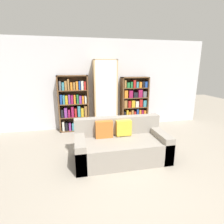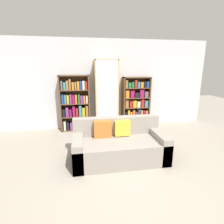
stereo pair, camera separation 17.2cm
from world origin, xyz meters
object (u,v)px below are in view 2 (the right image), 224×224
Objects in this scene: display_cabinet at (106,96)px; wine_bottle at (131,139)px; couch at (119,146)px; bookshelf_right at (136,103)px; bookshelf_left at (75,104)px.

wine_bottle is at bearing -71.44° from display_cabinet.
couch is 0.81m from wine_bottle.
bookshelf_right is 4.62× the size of wine_bottle.
bookshelf_left is 1.04× the size of bookshelf_right.
bookshelf_right is at bearing 64.08° from couch.
display_cabinet reaches higher than wine_bottle.
bookshelf_right is (0.95, 1.96, 0.47)m from couch.
display_cabinet is at bearing 89.65° from couch.
bookshelf_right is at bearing -0.03° from bookshelf_left.
bookshelf_left reaches higher than couch.
couch is at bearing -64.57° from bookshelf_left.
display_cabinet is 0.98m from bookshelf_right.
couch is at bearing -90.35° from display_cabinet.
bookshelf_left is at bearing 179.02° from display_cabinet.
bookshelf_left is 4.82× the size of wine_bottle.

